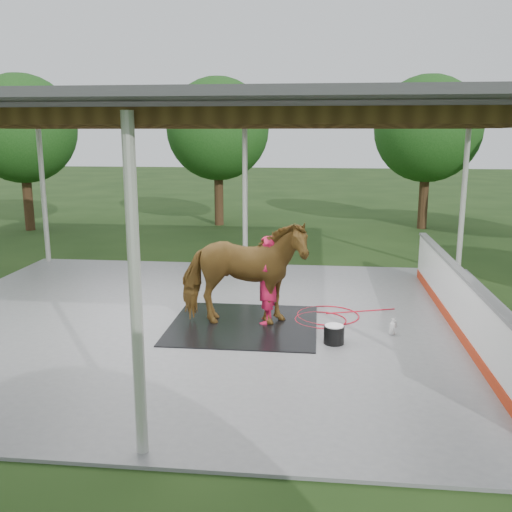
# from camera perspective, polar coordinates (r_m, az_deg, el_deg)

# --- Properties ---
(ground) EXTENTS (100.00, 100.00, 0.00)m
(ground) POSITION_cam_1_polar(r_m,az_deg,el_deg) (11.31, -4.12, -6.73)
(ground) COLOR #1E3814
(concrete_slab) EXTENTS (12.00, 10.00, 0.05)m
(concrete_slab) POSITION_cam_1_polar(r_m,az_deg,el_deg) (11.30, -4.12, -6.61)
(concrete_slab) COLOR slate
(concrete_slab) RESTS_ON ground
(pavilion_structure) EXTENTS (12.60, 10.60, 4.05)m
(pavilion_structure) POSITION_cam_1_polar(r_m,az_deg,el_deg) (10.70, -4.45, 13.79)
(pavilion_structure) COLOR beige
(pavilion_structure) RESTS_ON ground
(dasher_board) EXTENTS (0.16, 8.00, 1.15)m
(dasher_board) POSITION_cam_1_polar(r_m,az_deg,el_deg) (11.27, 19.58, -4.34)
(dasher_board) COLOR #B42B0F
(dasher_board) RESTS_ON concrete_slab
(tree_belt) EXTENTS (28.00, 28.00, 5.80)m
(tree_belt) POSITION_cam_1_polar(r_m,az_deg,el_deg) (11.53, -2.09, 12.82)
(tree_belt) COLOR #382314
(tree_belt) RESTS_ON ground
(rubber_mat) EXTENTS (2.78, 2.61, 0.02)m
(rubber_mat) POSITION_cam_1_polar(r_m,az_deg,el_deg) (11.02, -1.25, -6.89)
(rubber_mat) COLOR black
(rubber_mat) RESTS_ON concrete_slab
(horse) EXTENTS (2.48, 1.29, 2.02)m
(horse) POSITION_cam_1_polar(r_m,az_deg,el_deg) (10.73, -1.27, -1.73)
(horse) COLOR brown
(horse) RESTS_ON rubber_mat
(handler) EXTENTS (0.42, 0.63, 1.71)m
(handler) POSITION_cam_1_polar(r_m,az_deg,el_deg) (10.92, 1.05, -2.42)
(handler) COLOR #D31643
(handler) RESTS_ON concrete_slab
(wash_bucket) EXTENTS (0.36, 0.36, 0.33)m
(wash_bucket) POSITION_cam_1_polar(r_m,az_deg,el_deg) (10.16, 7.80, -7.75)
(wash_bucket) COLOR black
(wash_bucket) RESTS_ON concrete_slab
(soap_bottle_a) EXTENTS (0.16, 0.16, 0.30)m
(soap_bottle_a) POSITION_cam_1_polar(r_m,az_deg,el_deg) (10.78, 13.48, -6.89)
(soap_bottle_a) COLOR silver
(soap_bottle_a) RESTS_ON concrete_slab
(soap_bottle_b) EXTENTS (0.11, 0.11, 0.17)m
(soap_bottle_b) POSITION_cam_1_polar(r_m,az_deg,el_deg) (11.24, 13.67, -6.46)
(soap_bottle_b) COLOR #338CD8
(soap_bottle_b) RESTS_ON concrete_slab
(hose_coil) EXTENTS (2.06, 1.44, 0.02)m
(hose_coil) POSITION_cam_1_polar(r_m,az_deg,el_deg) (11.54, 6.97, -6.07)
(hose_coil) COLOR red
(hose_coil) RESTS_ON concrete_slab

